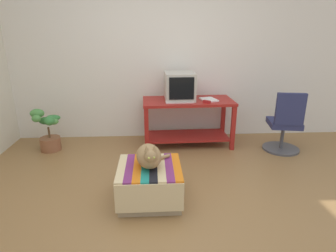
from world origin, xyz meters
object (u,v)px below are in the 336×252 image
object	(u,v)px
ottoman_with_blanket	(150,183)
book	(209,100)
office_chair	(285,126)
stapler	(207,102)
desk	(188,114)
tv_monitor	(180,86)
potted_plant	(48,132)
keyboard	(180,102)
cat	(149,156)

from	to	relation	value
ottoman_with_blanket	book	bearing A→B (deg)	59.45
office_chair	stapler	distance (m)	1.17
desk	tv_monitor	size ratio (longest dim) A/B	2.77
potted_plant	stapler	world-z (taller)	stapler
desk	potted_plant	xyz separation A→B (m)	(-2.05, -0.12, -0.20)
potted_plant	stapler	size ratio (longest dim) A/B	5.72
book	office_chair	xyz separation A→B (m)	(1.05, -0.32, -0.32)
ottoman_with_blanket	stapler	xyz separation A→B (m)	(0.81, 1.31, 0.53)
tv_monitor	office_chair	bearing A→B (deg)	-16.52
tv_monitor	ottoman_with_blanket	xyz separation A→B (m)	(-0.45, -1.55, -0.71)
office_chair	ottoman_with_blanket	bearing A→B (deg)	40.59
desk	book	bearing A→B (deg)	-8.88
book	potted_plant	xyz separation A→B (m)	(-2.35, -0.08, -0.43)
potted_plant	stapler	distance (m)	2.33
office_chair	desk	bearing A→B (deg)	-5.40
book	ottoman_with_blanket	size ratio (longest dim) A/B	0.42
keyboard	office_chair	xyz separation A→B (m)	(1.49, -0.22, -0.33)
tv_monitor	office_chair	size ratio (longest dim) A/B	0.55
keyboard	cat	xyz separation A→B (m)	(-0.43, -1.37, -0.22)
keyboard	potted_plant	size ratio (longest dim) A/B	0.64
keyboard	book	size ratio (longest dim) A/B	1.49
cat	stapler	distance (m)	1.55
cat	ottoman_with_blanket	bearing A→B (deg)	-110.29
keyboard	potted_plant	bearing A→B (deg)	177.40
ottoman_with_blanket	cat	world-z (taller)	cat
desk	ottoman_with_blanket	bearing A→B (deg)	-112.23
ottoman_with_blanket	office_chair	xyz separation A→B (m)	(1.92, 1.16, 0.20)
office_chair	keyboard	bearing A→B (deg)	1.30
tv_monitor	office_chair	distance (m)	1.61
potted_plant	tv_monitor	bearing A→B (deg)	4.62
tv_monitor	desk	bearing A→B (deg)	-16.70
office_chair	tv_monitor	bearing A→B (deg)	-5.42
ottoman_with_blanket	office_chair	bearing A→B (deg)	31.06
book	cat	size ratio (longest dim) A/B	0.63
keyboard	stapler	world-z (taller)	stapler
keyboard	cat	world-z (taller)	keyboard
desk	tv_monitor	distance (m)	0.44
keyboard	office_chair	size ratio (longest dim) A/B	0.45
ottoman_with_blanket	potted_plant	xyz separation A→B (m)	(-1.47, 1.39, 0.09)
desk	ottoman_with_blanket	xyz separation A→B (m)	(-0.57, -1.51, -0.29)
cat	stapler	bearing A→B (deg)	50.17
keyboard	office_chair	distance (m)	1.54
keyboard	ottoman_with_blanket	xyz separation A→B (m)	(-0.43, -1.37, -0.52)
keyboard	ottoman_with_blanket	world-z (taller)	keyboard
potted_plant	office_chair	distance (m)	3.40
desk	tv_monitor	xyz separation A→B (m)	(-0.13, 0.03, 0.42)
ottoman_with_blanket	cat	distance (m)	0.31
keyboard	stapler	size ratio (longest dim) A/B	3.64
tv_monitor	stapler	xyz separation A→B (m)	(0.37, -0.24, -0.18)
desk	keyboard	xyz separation A→B (m)	(-0.14, -0.14, 0.24)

